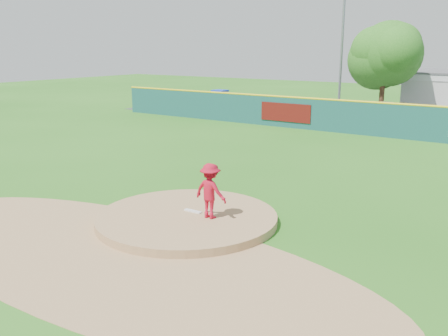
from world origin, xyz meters
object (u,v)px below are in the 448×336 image
Objects in this scene: pitcher at (210,191)px; van at (390,113)px; deciduous_tree at (385,56)px; light_pole_left at (342,35)px; playground_slide at (219,100)px.

van is at bearing -83.84° from pitcher.
deciduous_tree is 0.67× the size of light_pole_left.
light_pole_left is at bearing 25.51° from playground_slide.
deciduous_tree is (-1.09, 1.47, 3.81)m from van.
pitcher is at bearing -75.84° from light_pole_left.
light_pole_left is (8.77, 4.19, 5.19)m from playground_slide.
light_pole_left reaches higher than van.
van is 0.71× the size of deciduous_tree.
pitcher is 0.32× the size of van.
pitcher is 28.10m from light_pole_left.
pitcher is 27.45m from playground_slide.
pitcher is 23.41m from van.
pitcher is 0.23× the size of deciduous_tree.
playground_slide is 13.47m from deciduous_tree.
deciduous_tree is at bearing 9.71° from playground_slide.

